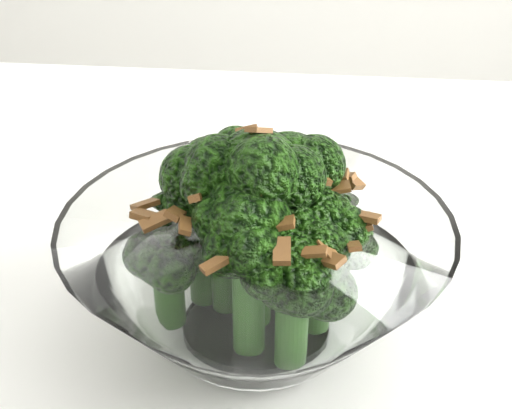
# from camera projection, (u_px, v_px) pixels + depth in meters

# --- Properties ---
(table) EXTENTS (1.24, 0.86, 0.75)m
(table) POSITION_uv_depth(u_px,v_px,m) (132.00, 320.00, 0.58)
(table) COLOR white
(table) RESTS_ON ground
(broccoli_dish) EXTENTS (0.23, 0.23, 0.15)m
(broccoli_dish) POSITION_uv_depth(u_px,v_px,m) (257.00, 263.00, 0.43)
(broccoli_dish) COLOR white
(broccoli_dish) RESTS_ON table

